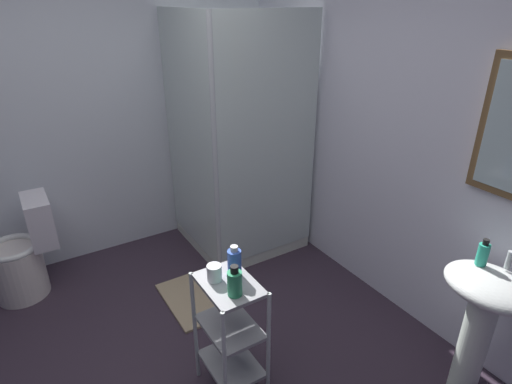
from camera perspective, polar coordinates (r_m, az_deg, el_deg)
wall_back at (r=2.88m, az=20.96°, el=7.00°), size 4.20×0.14×2.50m
wall_left at (r=3.61m, az=-25.44°, el=9.59°), size 0.10×4.20×2.50m
shower_stall at (r=3.65m, az=-2.79°, el=-1.01°), size 0.92×0.92×2.00m
pedestal_sink at (r=2.54m, az=28.44°, el=-14.20°), size 0.46×0.37×0.81m
sink_faucet at (r=2.49m, az=31.19°, el=-7.92°), size 0.03×0.03×0.10m
toilet at (r=3.58m, az=-29.10°, el=-7.73°), size 0.37×0.49×0.76m
storage_cart at (r=2.38m, az=-3.54°, el=-18.08°), size 0.38×0.28×0.74m
hand_soap_bottle at (r=2.45m, az=28.50°, el=-7.38°), size 0.06×0.06×0.15m
shampoo_bottle_blue at (r=2.19m, az=-2.95°, el=-9.59°), size 0.07×0.07×0.18m
body_wash_bottle_green at (r=2.07m, az=-2.92°, el=-12.20°), size 0.07×0.07×0.17m
rinse_cup at (r=2.19m, az=-5.70°, el=-10.89°), size 0.08×0.08×0.09m
bath_mat at (r=3.28m, az=-8.37°, el=-14.13°), size 0.60×0.40×0.02m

